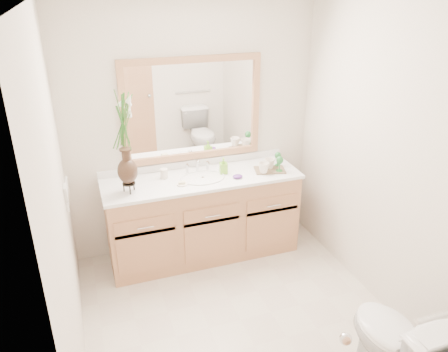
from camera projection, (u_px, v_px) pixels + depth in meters
name	position (u px, v px, depth m)	size (l,w,h in m)	color
floor	(241.00, 320.00, 3.51)	(2.60, 2.60, 0.00)	beige
wall_back	(193.00, 130.00, 4.14)	(2.40, 0.02, 2.40)	white
wall_front	(354.00, 306.00, 1.90)	(2.40, 0.02, 2.40)	white
wall_left	(60.00, 213.00, 2.66)	(0.02, 2.60, 2.40)	white
wall_right	(387.00, 163.00, 3.38)	(0.02, 2.60, 2.40)	white
vanity	(203.00, 218.00, 4.22)	(1.80, 0.55, 0.80)	tan
counter	(202.00, 179.00, 4.05)	(1.84, 0.57, 0.03)	white
sink	(203.00, 183.00, 4.05)	(0.38, 0.34, 0.23)	white
mirror	(193.00, 110.00, 4.04)	(1.32, 0.04, 0.97)	white
switch_plate	(66.00, 193.00, 3.41)	(0.02, 0.12, 0.12)	white
toilet	(396.00, 346.00, 2.78)	(0.42, 0.75, 0.74)	white
flower_vase	(124.00, 130.00, 3.54)	(0.20, 0.20, 0.82)	black
tumbler	(164.00, 174.00, 4.01)	(0.07, 0.07, 0.09)	#F0E2D0
soap_dish	(182.00, 184.00, 3.89)	(0.10, 0.10, 0.03)	#F0E2D0
soap_bottle	(223.00, 166.00, 4.10)	(0.06, 0.06, 0.14)	#7AC82F
purple_dish	(238.00, 176.00, 4.02)	(0.09, 0.08, 0.03)	#58297C
tray	(270.00, 170.00, 4.18)	(0.28, 0.19, 0.01)	brown
mug_left	(264.00, 167.00, 4.09)	(0.10, 0.10, 0.10)	#F0E2D0
mug_right	(270.00, 163.00, 4.18)	(0.10, 0.10, 0.10)	#F0E2D0
goblet_front	(280.00, 161.00, 4.10)	(0.07, 0.07, 0.15)	#267330
goblet_back	(278.00, 156.00, 4.23)	(0.06, 0.06, 0.14)	#267330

